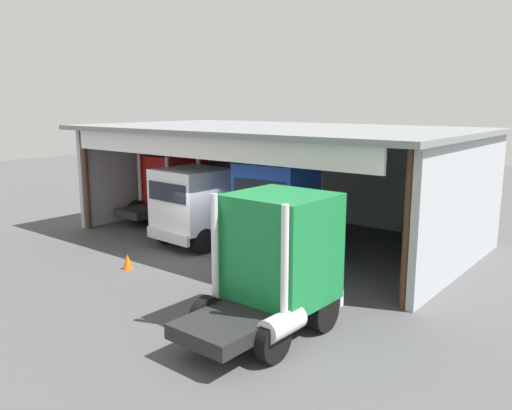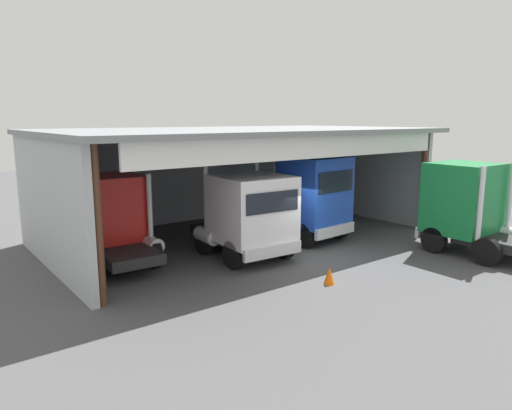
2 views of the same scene
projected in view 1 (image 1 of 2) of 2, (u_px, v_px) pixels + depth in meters
ground_plane at (205, 259)px, 19.43m from camera, size 80.00×80.00×0.00m
workshop_shed at (286, 158)px, 22.75m from camera, size 16.57×9.57×4.83m
truck_red_center_bay at (172, 186)px, 25.76m from camera, size 2.62×4.43×3.35m
truck_white_center_right_bay at (197, 204)px, 21.16m from camera, size 2.80×4.76×3.54m
truck_blue_right_bay at (279, 209)px, 19.25m from camera, size 2.88×4.59×3.65m
truck_green_yard_outside at (276, 260)px, 13.11m from camera, size 2.60×4.49×3.59m
oil_drum at (409, 229)px, 22.17m from camera, size 0.58×0.58×0.92m
tool_cart at (447, 234)px, 21.16m from camera, size 0.90×0.60×1.00m
traffic_cone at (128, 261)px, 18.25m from camera, size 0.36×0.36×0.56m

